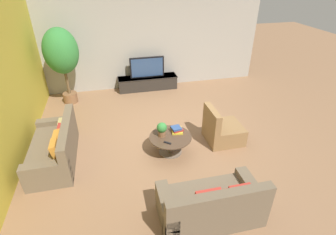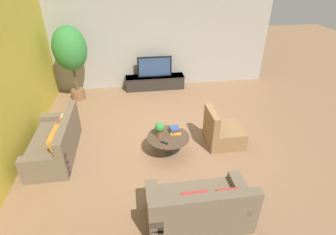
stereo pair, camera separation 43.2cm
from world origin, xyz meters
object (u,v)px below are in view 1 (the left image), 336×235
(couch_near_entry, at_px, (211,205))
(potted_palm_tall, at_px, (61,53))
(coffee_table, at_px, (170,141))
(armchair_wicker, at_px, (222,131))
(media_console, at_px, (148,83))
(television, at_px, (147,67))
(potted_plant_tabletop, at_px, (162,129))
(couch_by_wall, at_px, (56,148))

(couch_near_entry, height_order, potted_palm_tall, potted_palm_tall)
(coffee_table, xyz_separation_m, armchair_wicker, (1.26, 0.16, -0.02))
(media_console, xyz_separation_m, potted_palm_tall, (-2.40, -0.43, 1.27))
(potted_palm_tall, bearing_deg, couch_near_entry, -62.38)
(television, bearing_deg, coffee_table, -91.20)
(media_console, xyz_separation_m, armchair_wicker, (1.19, -3.31, 0.05))
(television, relative_size, couch_near_entry, 0.67)
(potted_palm_tall, bearing_deg, armchair_wicker, -38.68)
(couch_near_entry, distance_m, potted_palm_tall, 5.62)
(potted_palm_tall, bearing_deg, potted_plant_tabletop, -54.02)
(television, bearing_deg, couch_near_entry, -88.45)
(potted_plant_tabletop, bearing_deg, television, 85.88)
(coffee_table, relative_size, potted_plant_tabletop, 2.86)
(armchair_wicker, bearing_deg, television, 19.77)
(media_console, bearing_deg, couch_by_wall, -127.69)
(media_console, height_order, couch_by_wall, couch_by_wall)
(couch_by_wall, xyz_separation_m, armchair_wicker, (3.64, -0.13, -0.02))
(media_console, xyz_separation_m, couch_by_wall, (-2.45, -3.17, 0.07))
(armchair_wicker, relative_size, potted_palm_tall, 0.40)
(media_console, distance_m, couch_near_entry, 5.30)
(couch_by_wall, xyz_separation_m, potted_plant_tabletop, (2.21, -0.23, 0.30))
(television, distance_m, armchair_wicker, 3.54)
(couch_by_wall, bearing_deg, media_console, 142.31)
(couch_near_entry, xyz_separation_m, potted_palm_tall, (-2.54, 4.86, 1.20))
(media_console, xyz_separation_m, television, (-0.00, -0.00, 0.52))
(couch_near_entry, height_order, potted_plant_tabletop, couch_near_entry)
(couch_by_wall, bearing_deg, coffee_table, 82.88)
(couch_by_wall, height_order, couch_near_entry, same)
(media_console, distance_m, coffee_table, 3.47)
(potted_palm_tall, xyz_separation_m, potted_plant_tabletop, (2.16, -2.97, -0.90))
(couch_by_wall, relative_size, couch_near_entry, 1.11)
(media_console, xyz_separation_m, couch_near_entry, (0.14, -5.30, 0.07))
(television, distance_m, coffee_table, 3.50)
(coffee_table, bearing_deg, media_console, 88.80)
(television, relative_size, armchair_wicker, 1.27)
(television, relative_size, coffee_table, 1.20)
(armchair_wicker, bearing_deg, coffee_table, 97.45)
(potted_palm_tall, bearing_deg, media_console, 10.23)
(couch_near_entry, xyz_separation_m, potted_plant_tabletop, (-0.39, 1.89, 0.30))
(couch_by_wall, height_order, potted_palm_tall, potted_palm_tall)
(couch_by_wall, relative_size, armchair_wicker, 2.09)
(media_console, relative_size, armchair_wicker, 2.23)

